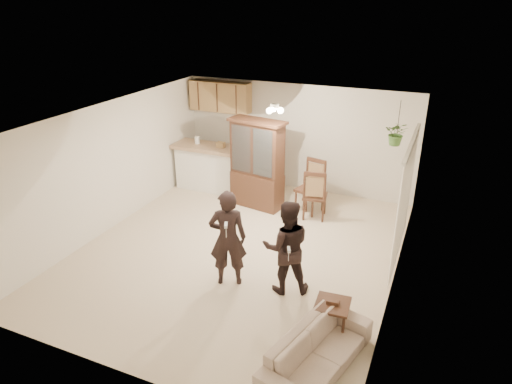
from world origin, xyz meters
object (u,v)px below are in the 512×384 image
at_px(china_hutch, 257,165).
at_px(chair_hutch_right, 315,204).
at_px(adult, 228,233).
at_px(side_table, 332,318).
at_px(child, 286,253).
at_px(chair_hutch_left, 309,198).
at_px(chair_bar, 254,189).
at_px(sofa, 318,345).

height_order(china_hutch, chair_hutch_right, china_hutch).
distance_m(adult, side_table, 2.03).
bearing_deg(child, adult, -14.04).
bearing_deg(chair_hutch_left, side_table, -53.50).
xyz_separation_m(china_hutch, chair_hutch_left, (1.15, 0.17, -0.64)).
height_order(china_hutch, side_table, china_hutch).
height_order(child, chair_bar, child).
bearing_deg(adult, chair_hutch_left, -121.65).
bearing_deg(side_table, child, 142.27).
relative_size(chair_bar, chair_hutch_left, 0.96).
bearing_deg(chair_hutch_right, chair_hutch_left, -60.61).
distance_m(child, china_hutch, 3.20).
distance_m(sofa, chair_hutch_left, 4.55).
bearing_deg(china_hutch, child, -49.03).
bearing_deg(chair_bar, chair_hutch_right, 9.06).
distance_m(chair_bar, chair_hutch_left, 1.30).
distance_m(side_table, chair_hutch_right, 3.61).
bearing_deg(chair_bar, chair_hutch_left, 17.83).
height_order(sofa, side_table, sofa).
bearing_deg(chair_hutch_left, adult, -82.85).
distance_m(sofa, adult, 2.29).
xyz_separation_m(sofa, chair_hutch_left, (-1.43, 4.32, -0.04)).
xyz_separation_m(child, china_hutch, (-1.65, 2.73, 0.29)).
distance_m(sofa, chair_hutch_right, 4.28).
bearing_deg(sofa, chair_hutch_right, 31.77).
distance_m(china_hutch, chair_hutch_left, 1.33).
relative_size(child, china_hutch, 0.69).
height_order(side_table, chair_hutch_left, chair_hutch_left).
relative_size(adult, china_hutch, 0.92).
xyz_separation_m(adult, child, (0.92, 0.17, -0.22)).
bearing_deg(side_table, chair_hutch_left, 111.63).
bearing_deg(chair_hutch_left, chair_bar, -164.68).
height_order(adult, chair_hutch_left, adult).
height_order(side_table, chair_hutch_right, chair_hutch_right).
distance_m(sofa, side_table, 0.71).
relative_size(chair_hutch_left, chair_hutch_right, 1.05).
xyz_separation_m(side_table, chair_bar, (-2.73, 3.61, 0.05)).
bearing_deg(chair_bar, sofa, -40.24).
bearing_deg(chair_bar, china_hutch, -30.18).
bearing_deg(sofa, adult, 70.74).
bearing_deg(adult, sofa, 122.03).
distance_m(child, chair_hutch_right, 2.71).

